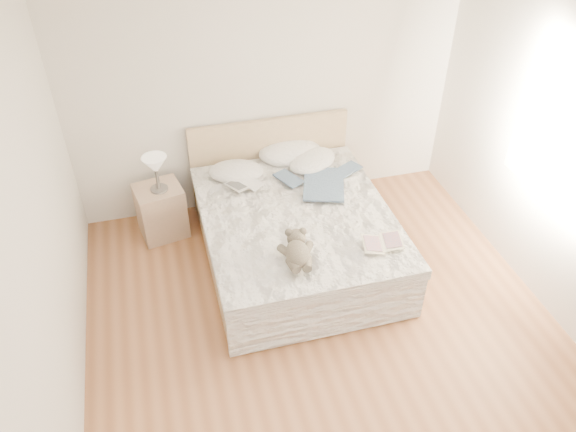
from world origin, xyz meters
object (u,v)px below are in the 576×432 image
at_px(teddy_bear, 298,260).
at_px(table_lamp, 155,167).
at_px(nightstand, 161,211).
at_px(bed, 294,231).
at_px(childrens_book, 382,243).
at_px(photo_book, 244,185).

bearing_deg(teddy_bear, table_lamp, 130.13).
bearing_deg(table_lamp, nightstand, 124.87).
distance_m(bed, childrens_book, 0.98).
distance_m(nightstand, teddy_bear, 1.83).
xyz_separation_m(nightstand, photo_book, (0.83, -0.27, 0.35)).
bearing_deg(childrens_book, teddy_bear, -165.10).
xyz_separation_m(photo_book, childrens_book, (0.97, -1.16, 0.00)).
relative_size(nightstand, table_lamp, 1.48).
bearing_deg(bed, photo_book, 132.11).
xyz_separation_m(bed, childrens_book, (0.58, -0.73, 0.32)).
bearing_deg(bed, childrens_book, -51.48).
height_order(childrens_book, teddy_bear, teddy_bear).
height_order(nightstand, photo_book, photo_book).
height_order(bed, table_lamp, bed).
relative_size(nightstand, teddy_bear, 1.49).
distance_m(table_lamp, childrens_book, 2.27).
bearing_deg(childrens_book, bed, 140.31).
xyz_separation_m(table_lamp, childrens_book, (1.78, -1.40, -0.20)).
bearing_deg(childrens_book, table_lamp, 153.60).
relative_size(table_lamp, teddy_bear, 1.01).
bearing_deg(table_lamp, bed, -29.25).
xyz_separation_m(bed, photo_book, (-0.39, 0.43, 0.32)).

